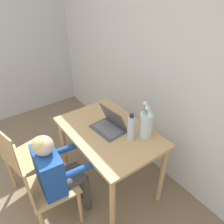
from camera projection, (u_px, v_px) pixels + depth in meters
wall_back at (175, 70)px, 2.03m from camera, size 6.40×0.05×2.50m
dining_table at (109, 140)px, 2.12m from camera, size 1.02×0.69×0.76m
chair_occupied at (45, 188)px, 1.88m from camera, size 0.43×0.43×0.87m
chair_spare at (24, 158)px, 2.18m from camera, size 0.48×0.48×0.87m
person_seated at (55, 169)px, 1.84m from camera, size 0.38×0.45×0.99m
laptop at (110, 124)px, 2.06m from camera, size 0.33×0.25×0.22m
flower_vase at (146, 124)px, 1.93m from camera, size 0.12×0.12×0.36m
water_bottle at (131, 128)px, 1.90m from camera, size 0.06×0.06×0.26m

